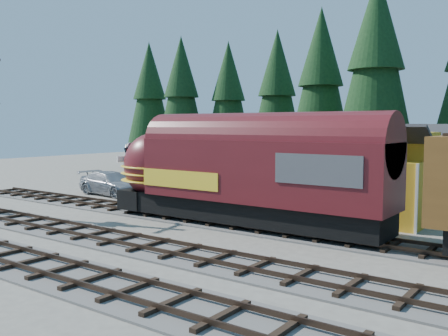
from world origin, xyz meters
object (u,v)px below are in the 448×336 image
Objects in this scene: depot at (327,163)px; pickup_truck_b at (111,183)px; locomotive at (233,176)px; caboose at (212,152)px; pickup_truck_a at (183,189)px.

depot is 16.44m from pickup_truck_b.
locomotive reaches higher than pickup_truck_b.
depot is 1.17× the size of caboose.
pickup_truck_b is at bearing -99.43° from caboose.
depot is 16.25m from caboose.
depot is 6.88m from locomotive.
locomotive is at bearing -48.97° from caboose.
caboose is (-14.41, 7.50, -0.18)m from depot.
depot is 2.15× the size of pickup_truck_b.
locomotive is at bearing -108.95° from depot.
depot reaches higher than pickup_truck_a.
caboose reaches higher than pickup_truck_a.
pickup_truck_b is (-13.86, 3.90, -1.71)m from locomotive.
caboose is 1.83× the size of pickup_truck_b.
locomotive is 18.56m from caboose.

